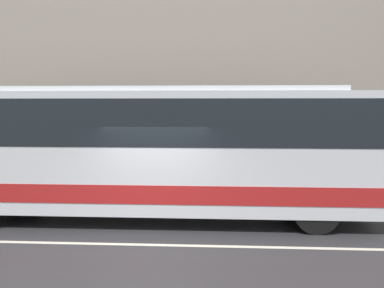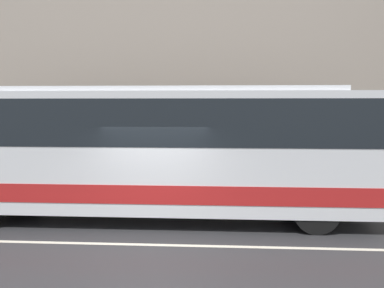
{
  "view_description": "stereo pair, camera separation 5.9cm",
  "coord_description": "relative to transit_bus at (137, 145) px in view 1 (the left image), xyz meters",
  "views": [
    {
      "loc": [
        1.48,
        -8.88,
        3.03
      ],
      "look_at": [
        0.79,
        2.13,
        1.99
      ],
      "focal_mm": 40.0,
      "sensor_mm": 36.0,
      "label": 1
    },
    {
      "loc": [
        1.54,
        -8.88,
        3.03
      ],
      "look_at": [
        0.79,
        2.13,
        1.99
      ],
      "focal_mm": 40.0,
      "sensor_mm": 36.0,
      "label": 2
    }
  ],
  "objects": [
    {
      "name": "sidewalk",
      "position": [
        0.65,
        3.08,
        -1.87
      ],
      "size": [
        60.0,
        2.42,
        0.15
      ],
      "color": "gray",
      "rests_on": "ground_plane"
    },
    {
      "name": "ground_plane",
      "position": [
        0.65,
        -2.13,
        -1.94
      ],
      "size": [
        60.0,
        60.0,
        0.0
      ],
      "primitive_type": "plane",
      "color": "#2D2D30"
    },
    {
      "name": "transit_bus",
      "position": [
        0.0,
        0.0,
        0.0
      ],
      "size": [
        12.07,
        2.48,
        3.45
      ],
      "color": "silver",
      "rests_on": "ground_plane"
    },
    {
      "name": "lane_stripe",
      "position": [
        0.65,
        -2.13,
        -1.94
      ],
      "size": [
        54.0,
        0.14,
        0.01
      ],
      "color": "beige",
      "rests_on": "ground_plane"
    },
    {
      "name": "building_facade",
      "position": [
        0.65,
        4.44,
        2.99
      ],
      "size": [
        60.0,
        0.35,
        10.23
      ],
      "color": "gray",
      "rests_on": "ground_plane"
    }
  ]
}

